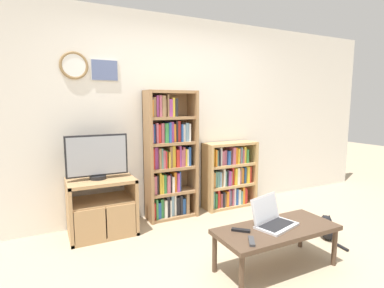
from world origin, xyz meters
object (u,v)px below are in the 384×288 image
laptop (272,218)px  remote_far_from_laptop (241,230)px  bookshelf_tall (169,157)px  bookshelf_short (228,176)px  tv_stand (102,206)px  coffee_table (276,232)px  cat (328,229)px  television (97,157)px  remote_near_laptop (252,241)px

laptop → remote_far_from_laptop: size_ratio=3.00×
bookshelf_tall → bookshelf_short: size_ratio=1.76×
bookshelf_short → tv_stand: bearing=-175.4°
bookshelf_tall → bookshelf_short: 0.98m
coffee_table → cat: (0.93, 0.21, -0.23)m
television → laptop: television is taller
television → remote_far_from_laptop: 1.75m
television → cat: television is taller
remote_far_from_laptop → remote_near_laptop: bearing=30.9°
cat → tv_stand: bearing=178.3°
television → bookshelf_short: 1.88m
bookshelf_short → television: bearing=-175.9°
bookshelf_tall → remote_far_from_laptop: bearing=-88.0°
coffee_table → laptop: size_ratio=2.55×
bookshelf_tall → coffee_table: bearing=-76.3°
tv_stand → bookshelf_tall: 1.00m
bookshelf_tall → remote_near_laptop: 1.76m
coffee_table → cat: bearing=12.4°
laptop → television: bearing=116.9°
laptop → bookshelf_short: bearing=54.8°
television → bookshelf_tall: (0.90, 0.13, -0.10)m
remote_far_from_laptop → coffee_table: bearing=120.1°
laptop → remote_far_from_laptop: 0.34m
remote_near_laptop → bookshelf_tall: bearing=-57.0°
bookshelf_tall → remote_far_from_laptop: size_ratio=11.17×
laptop → remote_far_from_laptop: bearing=161.5°
bookshelf_tall → cat: bookshelf_tall is taller
laptop → remote_far_from_laptop: (-0.33, 0.02, -0.05)m
tv_stand → laptop: bearing=-47.5°
remote_near_laptop → laptop: bearing=-120.2°
tv_stand → laptop: tv_stand is taller
remote_far_from_laptop → bookshelf_short: bearing=-166.6°
remote_far_from_laptop → television: bearing=-102.0°
tv_stand → remote_near_laptop: bearing=-60.6°
cat → bookshelf_tall: bearing=161.4°
bookshelf_tall → laptop: (0.38, -1.52, -0.34)m
laptop → remote_far_from_laptop: laptop is taller
tv_stand → bookshelf_tall: (0.88, 0.15, 0.47)m
tv_stand → bookshelf_short: (1.79, 0.14, 0.13)m
coffee_table → laptop: (-0.00, 0.06, 0.10)m
coffee_table → bookshelf_short: bearing=71.5°
bookshelf_tall → cat: (1.32, -1.38, -0.68)m
television → bookshelf_short: (1.82, 0.13, -0.44)m
tv_stand → bookshelf_tall: bookshelf_tall is taller
television → remote_near_laptop: size_ratio=4.19×
tv_stand → cat: 2.53m
tv_stand → remote_far_from_laptop: size_ratio=4.93×
tv_stand → coffee_table: size_ratio=0.64×
television → remote_near_laptop: (0.91, -1.58, -0.50)m
bookshelf_tall → remote_far_from_laptop: 1.56m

